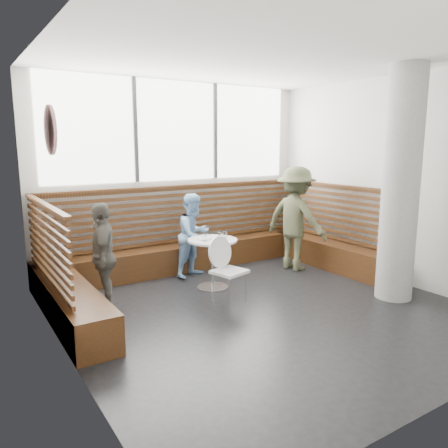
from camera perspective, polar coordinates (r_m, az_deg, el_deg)
room at (r=5.53m, az=5.58°, el=4.56°), size 5.00×5.00×3.20m
booth at (r=7.20m, az=-3.32°, el=-3.70°), size 5.00×2.50×1.44m
concrete_column at (r=6.46m, az=22.09°, el=4.67°), size 0.50×0.50×3.20m
wall_art at (r=4.81m, az=-21.76°, el=11.34°), size 0.03×0.50×0.50m
cafe_table at (r=6.56m, az=-1.51°, el=-3.85°), size 0.74×0.74×0.76m
cafe_chair at (r=6.02m, az=0.36°, el=-5.29°), size 0.43×0.43×0.91m
adult_man at (r=7.62m, az=9.36°, el=0.71°), size 0.92×1.28×1.79m
child_back at (r=7.17m, az=-3.93°, el=-1.47°), size 0.81×0.72×1.37m
child_left at (r=5.95m, az=-15.50°, el=-4.07°), size 0.59×0.90×1.42m
plate_near at (r=6.50m, az=-2.78°, el=-1.96°), size 0.18×0.18×0.01m
plate_far at (r=6.60m, az=-1.70°, el=-1.77°), size 0.21×0.21×0.01m
glass_left at (r=6.40m, az=-2.55°, el=-1.74°), size 0.07×0.07×0.11m
glass_mid at (r=6.46m, az=-0.50°, el=-1.59°), size 0.07×0.07×0.11m
glass_right at (r=6.64m, az=0.13°, el=-1.27°), size 0.07×0.07×0.11m
menu_card at (r=6.40m, az=-0.53°, el=-2.19°), size 0.25×0.22×0.00m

